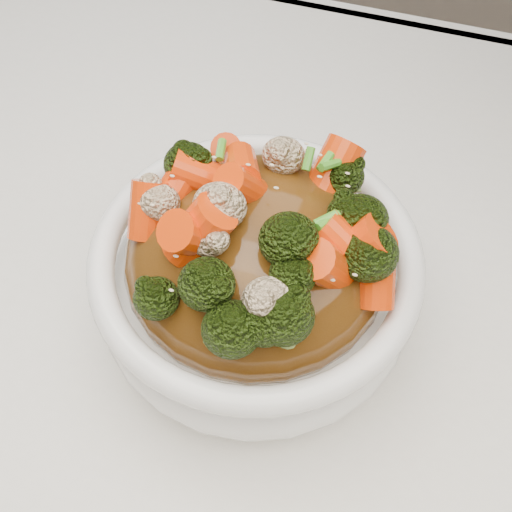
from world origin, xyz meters
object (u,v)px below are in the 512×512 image
(broccoli, at_px, (256,197))
(bowl, at_px, (256,283))
(carrots, at_px, (256,195))
(dining_table, at_px, (220,493))

(broccoli, bearing_deg, bowl, 0.00)
(bowl, relative_size, carrots, 1.26)
(dining_table, distance_m, carrots, 0.50)
(carrots, distance_m, broccoli, 0.00)
(bowl, height_order, carrots, carrots)
(dining_table, relative_size, carrots, 7.87)
(carrots, xyz_separation_m, broccoli, (0.00, 0.00, -0.00))
(dining_table, relative_size, bowl, 6.27)
(dining_table, bearing_deg, broccoli, 45.66)
(bowl, height_order, broccoli, broccoli)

